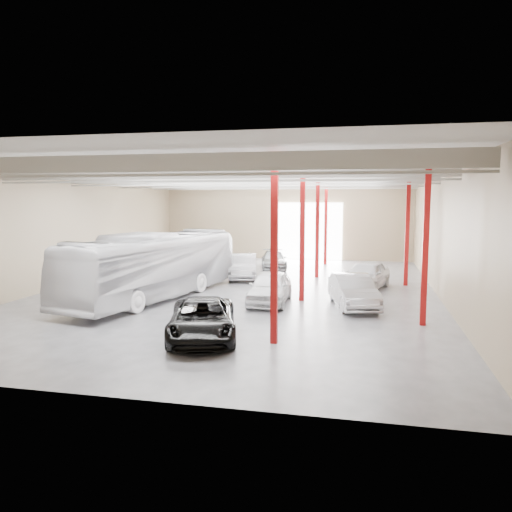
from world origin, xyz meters
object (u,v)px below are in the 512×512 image
at_px(car_row_b, 243,266).
at_px(car_row_c, 274,260).
at_px(car_right_far, 366,275).
at_px(car_row_a, 270,287).
at_px(black_sedan, 202,319).
at_px(car_right_near, 353,291).
at_px(coach_bus, 155,266).

relative_size(car_row_b, car_row_c, 1.08).
bearing_deg(car_row_b, car_right_far, -27.94).
distance_m(car_row_a, car_row_c, 12.88).
bearing_deg(black_sedan, car_row_c, 75.98).
xyz_separation_m(black_sedan, car_right_near, (5.50, 6.96, 0.06)).
bearing_deg(car_right_near, car_row_a, 165.29).
distance_m(black_sedan, car_row_c, 19.70).
bearing_deg(car_right_near, car_row_c, 102.24).
bearing_deg(car_row_b, car_row_c, 65.77).
xyz_separation_m(coach_bus, car_row_b, (3.00, 7.60, -0.97)).
bearing_deg(car_row_b, car_row_a, -78.29).
xyz_separation_m(car_row_b, car_right_near, (7.51, -7.52, -0.00)).
height_order(car_row_a, car_row_b, car_row_a).
bearing_deg(car_row_c, car_right_near, -76.47).
bearing_deg(coach_bus, car_row_c, 83.71).
xyz_separation_m(car_right_near, car_right_far, (0.62, 5.20, 0.03)).
relative_size(coach_bus, car_row_a, 2.67).
bearing_deg(car_row_c, car_row_a, -93.44).
xyz_separation_m(car_row_c, car_right_near, (6.38, -12.72, 0.15)).
xyz_separation_m(car_row_a, car_right_far, (4.84, 5.18, 0.03)).
bearing_deg(coach_bus, car_right_near, 12.03).
bearing_deg(car_right_far, car_row_b, 179.38).
distance_m(coach_bus, car_right_far, 12.35).
bearing_deg(car_right_near, car_row_b, 120.55).
bearing_deg(car_row_b, coach_bus, -123.55).
bearing_deg(coach_bus, car_right_far, 36.97).
height_order(black_sedan, car_row_b, car_row_b).
distance_m(car_row_b, car_right_near, 10.63).
distance_m(black_sedan, car_right_near, 8.87).
xyz_separation_m(car_row_a, car_row_c, (-2.16, 12.70, -0.15)).
distance_m(coach_bus, car_row_a, 6.37).
relative_size(coach_bus, car_row_b, 2.59).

